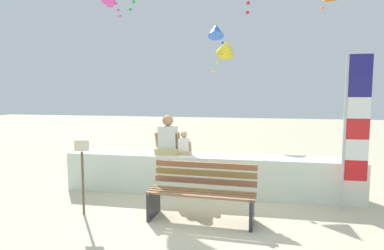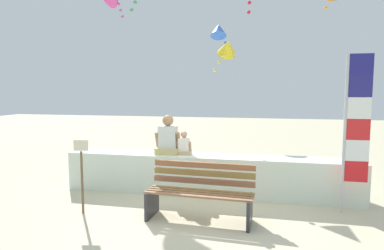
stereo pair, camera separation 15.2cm
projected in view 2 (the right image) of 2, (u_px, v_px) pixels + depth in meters
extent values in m
plane|color=beige|center=(197.00, 214.00, 5.60)|extent=(40.00, 40.00, 0.00)
cube|color=silver|center=(208.00, 175.00, 6.65)|extent=(5.78, 0.64, 0.78)
cube|color=#966746|center=(196.00, 196.00, 5.09)|extent=(1.72, 0.16, 0.03)
cube|color=brown|center=(198.00, 194.00, 5.20)|extent=(1.72, 0.16, 0.03)
cube|color=brown|center=(200.00, 192.00, 5.31)|extent=(1.72, 0.16, 0.03)
cube|color=olive|center=(201.00, 190.00, 5.41)|extent=(1.72, 0.16, 0.03)
cube|color=#8E5C42|center=(203.00, 181.00, 5.50)|extent=(1.72, 0.14, 0.10)
cube|color=olive|center=(203.00, 173.00, 5.51)|extent=(1.72, 0.14, 0.10)
cube|color=#935B3C|center=(204.00, 165.00, 5.52)|extent=(1.72, 0.14, 0.10)
cube|color=#2D2D33|center=(152.00, 203.00, 5.48)|extent=(0.08, 0.53, 0.45)
cube|color=#2D2D33|center=(250.00, 212.00, 5.07)|extent=(0.08, 0.53, 0.45)
cube|color=tan|center=(168.00, 151.00, 6.77)|extent=(0.47, 0.38, 0.13)
cube|color=silver|center=(168.00, 137.00, 6.74)|extent=(0.36, 0.23, 0.44)
cylinder|color=#9F744E|center=(157.00, 139.00, 6.77)|extent=(0.07, 0.18, 0.32)
cylinder|color=#9F744E|center=(178.00, 140.00, 6.68)|extent=(0.07, 0.18, 0.32)
sphere|color=#9F744E|center=(168.00, 120.00, 6.70)|extent=(0.22, 0.22, 0.22)
cube|color=tan|center=(184.00, 153.00, 6.70)|extent=(0.28, 0.23, 0.08)
cube|color=white|center=(184.00, 144.00, 6.68)|extent=(0.22, 0.14, 0.27)
cylinder|color=tan|center=(177.00, 146.00, 6.70)|extent=(0.04, 0.11, 0.19)
cylinder|color=tan|center=(190.00, 146.00, 6.65)|extent=(0.04, 0.11, 0.19)
sphere|color=tan|center=(184.00, 134.00, 6.66)|extent=(0.13, 0.13, 0.13)
cylinder|color=#B7B7BC|center=(344.00, 135.00, 5.52)|extent=(0.05, 0.05, 2.66)
cube|color=red|center=(356.00, 171.00, 5.54)|extent=(0.36, 0.02, 0.35)
cube|color=white|center=(357.00, 151.00, 5.50)|extent=(0.36, 0.02, 0.35)
cube|color=red|center=(358.00, 130.00, 5.46)|extent=(0.36, 0.02, 0.35)
cube|color=white|center=(359.00, 108.00, 5.43)|extent=(0.36, 0.02, 0.35)
cube|color=navy|center=(360.00, 86.00, 5.39)|extent=(0.36, 0.02, 0.35)
cube|color=navy|center=(362.00, 64.00, 5.35)|extent=(0.36, 0.02, 0.35)
sphere|color=#41A454|center=(135.00, 2.00, 7.44)|extent=(0.08, 0.08, 0.08)
sphere|color=#41A454|center=(132.00, 10.00, 7.39)|extent=(0.08, 0.08, 0.08)
cone|color=blue|center=(219.00, 30.00, 9.51)|extent=(0.53, 0.63, 0.54)
sphere|color=blue|center=(222.00, 36.00, 9.52)|extent=(0.08, 0.08, 0.08)
sphere|color=blue|center=(225.00, 43.00, 9.53)|extent=(0.08, 0.08, 0.08)
sphere|color=blue|center=(229.00, 49.00, 9.54)|extent=(0.08, 0.08, 0.08)
sphere|color=blue|center=(232.00, 56.00, 9.55)|extent=(0.08, 0.08, 0.08)
sphere|color=red|center=(249.00, 3.00, 7.31)|extent=(0.08, 0.08, 0.08)
sphere|color=red|center=(249.00, 12.00, 7.42)|extent=(0.08, 0.08, 0.08)
sphere|color=#D44EA3|center=(119.00, 4.00, 8.97)|extent=(0.08, 0.08, 0.08)
sphere|color=#D44EA3|center=(121.00, 10.00, 8.91)|extent=(0.08, 0.08, 0.08)
sphere|color=#D44EA3|center=(122.00, 17.00, 8.85)|extent=(0.08, 0.08, 0.08)
cone|color=yellow|center=(227.00, 47.00, 7.86)|extent=(0.58, 0.67, 0.58)
sphere|color=yellow|center=(223.00, 55.00, 7.88)|extent=(0.08, 0.08, 0.08)
sphere|color=yellow|center=(219.00, 63.00, 7.89)|extent=(0.08, 0.08, 0.08)
sphere|color=yellow|center=(215.00, 70.00, 7.90)|extent=(0.08, 0.08, 0.08)
sphere|color=orange|center=(330.00, 0.00, 8.53)|extent=(0.08, 0.08, 0.08)
sphere|color=orange|center=(326.00, 8.00, 8.61)|extent=(0.08, 0.08, 0.08)
cylinder|color=brown|center=(82.00, 183.00, 5.57)|extent=(0.04, 0.04, 1.06)
cube|color=beige|center=(81.00, 145.00, 5.50)|extent=(0.24, 0.07, 0.18)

